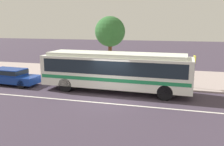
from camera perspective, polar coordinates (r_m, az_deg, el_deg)
The scene contains 10 objects.
ground_plane at distance 15.92m, azimuth -1.03°, elevation -6.16°, with size 120.00×120.00×0.00m, color #3D3341.
sidewalk_slab at distance 22.83m, azimuth 4.20°, elevation -0.67°, with size 60.00×8.00×0.12m, color #A3918D.
lane_stripe_center at distance 15.19m, azimuth -1.89°, elevation -7.01°, with size 56.00×0.16×0.01m, color silver.
transit_bus at distance 17.41m, azimuth 0.84°, elevation 0.87°, with size 10.68×2.82×2.80m.
sedan_behind_bus at distance 21.24m, azimuth -22.60°, elevation -0.59°, with size 4.78×2.02×1.29m.
pedestrian_waiting_near_sign at distance 20.46m, azimuth -2.28°, elevation 1.06°, with size 0.46×0.46×1.75m.
pedestrian_walking_along_curb at distance 20.72m, azimuth -0.31°, elevation 1.18°, with size 0.35×0.35×1.73m.
pedestrian_standing_by_tree at distance 19.88m, azimuth 11.29°, elevation 0.49°, with size 0.42×0.42×1.71m.
bus_stop_sign at distance 19.01m, azimuth 18.58°, elevation 1.31°, with size 0.16×0.43×2.42m.
street_tree_near_stop at distance 21.91m, azimuth -0.46°, elevation 9.54°, with size 2.68×2.68×5.37m.
Camera 1 is at (4.31, -14.57, 4.76)m, focal length 39.24 mm.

